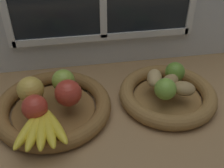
# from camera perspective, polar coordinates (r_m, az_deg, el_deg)

# --- Properties ---
(ground_plane) EXTENTS (1.40, 0.90, 0.03)m
(ground_plane) POSITION_cam_1_polar(r_m,az_deg,el_deg) (0.87, 1.05, -6.59)
(ground_plane) COLOR #9E774C
(fruit_bowl_left) EXTENTS (0.35, 0.35, 0.05)m
(fruit_bowl_left) POSITION_cam_1_polar(r_m,az_deg,el_deg) (0.86, -12.02, -4.65)
(fruit_bowl_left) COLOR brown
(fruit_bowl_left) RESTS_ON ground_plane
(fruit_bowl_right) EXTENTS (0.31, 0.31, 0.05)m
(fruit_bowl_right) POSITION_cam_1_polar(r_m,az_deg,el_deg) (0.91, 11.38, -2.14)
(fruit_bowl_right) COLOR olive
(fruit_bowl_right) RESTS_ON ground_plane
(apple_green_back) EXTENTS (0.07, 0.07, 0.07)m
(apple_green_back) POSITION_cam_1_polar(r_m,az_deg,el_deg) (0.86, -10.01, 0.67)
(apple_green_back) COLOR #8CAD3D
(apple_green_back) RESTS_ON fruit_bowl_left
(apple_golden_left) EXTENTS (0.08, 0.08, 0.08)m
(apple_golden_left) POSITION_cam_1_polar(r_m,az_deg,el_deg) (0.84, -16.48, -1.14)
(apple_golden_left) COLOR gold
(apple_golden_left) RESTS_ON fruit_bowl_left
(apple_red_front) EXTENTS (0.07, 0.07, 0.07)m
(apple_red_front) POSITION_cam_1_polar(r_m,az_deg,el_deg) (0.78, -15.67, -4.68)
(apple_red_front) COLOR #B73828
(apple_red_front) RESTS_ON fruit_bowl_left
(apple_red_right) EXTENTS (0.08, 0.08, 0.08)m
(apple_red_right) POSITION_cam_1_polar(r_m,az_deg,el_deg) (0.80, -9.03, -1.85)
(apple_red_right) COLOR #B73828
(apple_red_right) RESTS_ON fruit_bowl_left
(banana_bunch_front) EXTENTS (0.15, 0.17, 0.03)m
(banana_bunch_front) POSITION_cam_1_polar(r_m,az_deg,el_deg) (0.75, -14.26, -8.49)
(banana_bunch_front) COLOR yellow
(banana_bunch_front) RESTS_ON fruit_bowl_left
(potato_small) EXTENTS (0.09, 0.08, 0.04)m
(potato_small) POSITION_cam_1_polar(r_m,az_deg,el_deg) (0.87, 14.61, -0.95)
(potato_small) COLOR #A38451
(potato_small) RESTS_ON fruit_bowl_right
(potato_oblong) EXTENTS (0.07, 0.09, 0.05)m
(potato_oblong) POSITION_cam_1_polar(r_m,az_deg,el_deg) (0.89, 8.76, 1.19)
(potato_oblong) COLOR tan
(potato_oblong) RESTS_ON fruit_bowl_right
(potato_large) EXTENTS (0.09, 0.08, 0.05)m
(potato_large) POSITION_cam_1_polar(r_m,az_deg,el_deg) (0.88, 11.75, 0.32)
(potato_large) COLOR #A38451
(potato_large) RESTS_ON fruit_bowl_right
(lime_near) EXTENTS (0.07, 0.07, 0.07)m
(lime_near) POSITION_cam_1_polar(r_m,az_deg,el_deg) (0.83, 10.96, -1.04)
(lime_near) COLOR #7AAD3D
(lime_near) RESTS_ON fruit_bowl_right
(lime_far) EXTENTS (0.06, 0.06, 0.06)m
(lime_far) POSITION_cam_1_polar(r_m,az_deg,el_deg) (0.92, 12.88, 2.46)
(lime_far) COLOR olive
(lime_far) RESTS_ON fruit_bowl_right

